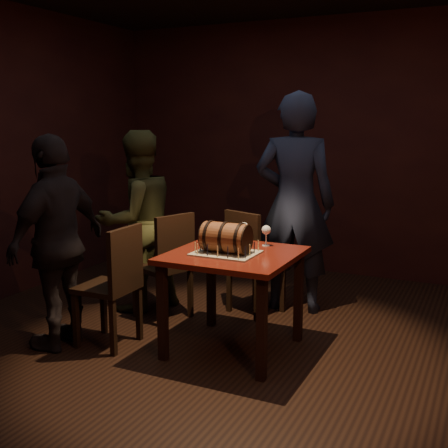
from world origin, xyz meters
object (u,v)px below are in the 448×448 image
(wine_glass_mid, at_px, (244,228))
(pint_of_ale, at_px, (227,236))
(pub_table, at_px, (234,267))
(chair_left_rear, at_px, (168,261))
(barrel_cake, at_px, (226,238))
(person_back, at_px, (295,203))
(person_left_rear, at_px, (137,221))
(person_left_front, at_px, (58,242))
(wine_glass_left, at_px, (228,228))
(wine_glass_right, at_px, (266,231))
(chair_left_front, at_px, (115,280))
(chair_back, at_px, (250,257))

(wine_glass_mid, height_order, pint_of_ale, wine_glass_mid)
(pub_table, relative_size, chair_left_rear, 0.97)
(barrel_cake, xyz_separation_m, person_back, (0.13, 1.14, 0.10))
(pub_table, distance_m, person_left_rear, 1.30)
(chair_left_rear, bearing_deg, person_left_rear, 160.31)
(person_left_front, bearing_deg, pub_table, 112.07)
(wine_glass_left, xyz_separation_m, person_left_rear, (-1.00, 0.21, -0.06))
(barrel_cake, distance_m, person_left_rear, 1.28)
(pub_table, bearing_deg, person_left_front, -158.39)
(pint_of_ale, bearing_deg, wine_glass_mid, 67.29)
(wine_glass_left, bearing_deg, pint_of_ale, -65.91)
(wine_glass_right, distance_m, person_left_rear, 1.33)
(barrel_cake, height_order, person_left_rear, person_left_rear)
(pub_table, distance_m, chair_left_front, 0.90)
(wine_glass_left, bearing_deg, barrel_cake, -66.62)
(pint_of_ale, bearing_deg, wine_glass_left, 114.09)
(chair_back, bearing_deg, pub_table, -75.48)
(wine_glass_right, distance_m, person_back, 0.78)
(chair_back, bearing_deg, wine_glass_mid, -73.43)
(person_back, bearing_deg, chair_back, 35.56)
(person_left_rear, bearing_deg, wine_glass_right, 106.73)
(wine_glass_left, distance_m, pint_of_ale, 0.12)
(person_left_rear, relative_size, person_left_front, 1.00)
(wine_glass_mid, height_order, chair_left_rear, chair_left_rear)
(pint_of_ale, xyz_separation_m, person_left_front, (-1.08, -0.68, -0.02))
(person_left_rear, bearing_deg, person_back, 139.33)
(wine_glass_right, relative_size, person_back, 0.08)
(person_back, bearing_deg, wine_glass_mid, 67.60)
(person_left_rear, bearing_deg, person_left_front, 22.73)
(chair_left_front, height_order, person_back, person_back)
(wine_glass_right, distance_m, chair_back, 0.68)
(wine_glass_right, bearing_deg, wine_glass_mid, 168.58)
(barrel_cake, bearing_deg, wine_glass_mid, 95.55)
(pub_table, height_order, person_left_front, person_left_front)
(pub_table, distance_m, pint_of_ale, 0.30)
(wine_glass_right, height_order, pint_of_ale, wine_glass_right)
(wine_glass_right, relative_size, chair_back, 0.17)
(barrel_cake, xyz_separation_m, wine_glass_left, (-0.15, 0.35, -0.00))
(person_back, height_order, person_left_front, person_back)
(chair_back, xyz_separation_m, person_back, (0.30, 0.30, 0.45))
(pint_of_ale, height_order, chair_left_rear, chair_left_rear)
(chair_left_rear, bearing_deg, wine_glass_right, -2.67)
(chair_back, relative_size, chair_left_front, 1.00)
(wine_glass_right, relative_size, chair_left_front, 0.17)
(person_back, relative_size, person_left_front, 1.21)
(wine_glass_right, distance_m, chair_left_rear, 0.98)
(chair_left_rear, height_order, chair_left_front, same)
(wine_glass_mid, relative_size, chair_back, 0.17)
(barrel_cake, bearing_deg, wine_glass_right, 66.09)
(chair_left_rear, distance_m, person_left_rear, 0.52)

